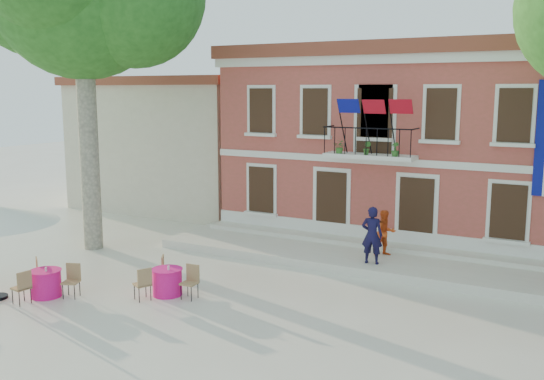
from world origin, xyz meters
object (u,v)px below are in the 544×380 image
at_px(cafe_table_0, 46,282).
at_px(cafe_table_1, 167,280).
at_px(pedestrian_orange, 385,233).
at_px(pedestrian_navy, 372,235).

bearing_deg(cafe_table_0, cafe_table_1, 30.90).
relative_size(cafe_table_0, cafe_table_1, 0.99).
height_order(cafe_table_0, cafe_table_1, same).
height_order(pedestrian_orange, cafe_table_0, pedestrian_orange).
xyz_separation_m(pedestrian_orange, cafe_table_0, (-7.38, -7.73, -0.64)).
distance_m(pedestrian_orange, cafe_table_0, 10.71).
relative_size(pedestrian_orange, cafe_table_1, 0.82).
distance_m(pedestrian_navy, cafe_table_0, 9.89).
bearing_deg(cafe_table_0, pedestrian_navy, 42.18).
relative_size(pedestrian_orange, cafe_table_0, 0.83).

